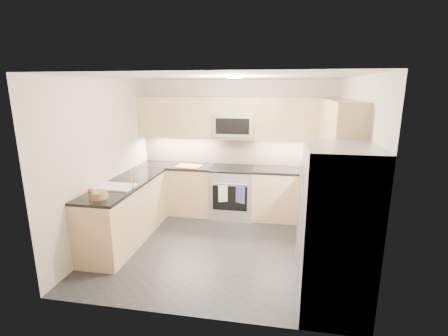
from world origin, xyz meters
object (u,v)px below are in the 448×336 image
at_px(gas_range, 233,192).
at_px(microwave, 234,125).
at_px(refrigerator, 335,230).
at_px(cutting_board, 189,166).
at_px(utensil_bowl, 311,166).
at_px(fruit_basket, 98,195).

xyz_separation_m(gas_range, microwave, (0.00, 0.12, 1.24)).
relative_size(gas_range, microwave, 1.20).
height_order(gas_range, refrigerator, refrigerator).
height_order(refrigerator, cutting_board, refrigerator).
distance_m(gas_range, utensil_bowl, 1.50).
height_order(microwave, refrigerator, microwave).
bearing_deg(fruit_basket, gas_range, 53.48).
xyz_separation_m(microwave, refrigerator, (1.45, -2.55, -0.80)).
xyz_separation_m(gas_range, utensil_bowl, (1.39, 0.01, 0.56)).
bearing_deg(utensil_bowl, gas_range, -179.48).
bearing_deg(utensil_bowl, refrigerator, -88.53).
distance_m(refrigerator, cutting_board, 3.25).
relative_size(refrigerator, cutting_board, 3.96).
bearing_deg(refrigerator, cutting_board, 134.04).
distance_m(refrigerator, fruit_basket, 2.97).
height_order(gas_range, fruit_basket, fruit_basket).
bearing_deg(fruit_basket, utensil_bowl, 35.14).
xyz_separation_m(cutting_board, fruit_basket, (-0.68, -1.93, 0.04)).
height_order(microwave, utensil_bowl, microwave).
height_order(gas_range, cutting_board, cutting_board).
bearing_deg(microwave, fruit_basket, -124.88).
relative_size(microwave, cutting_board, 1.67).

